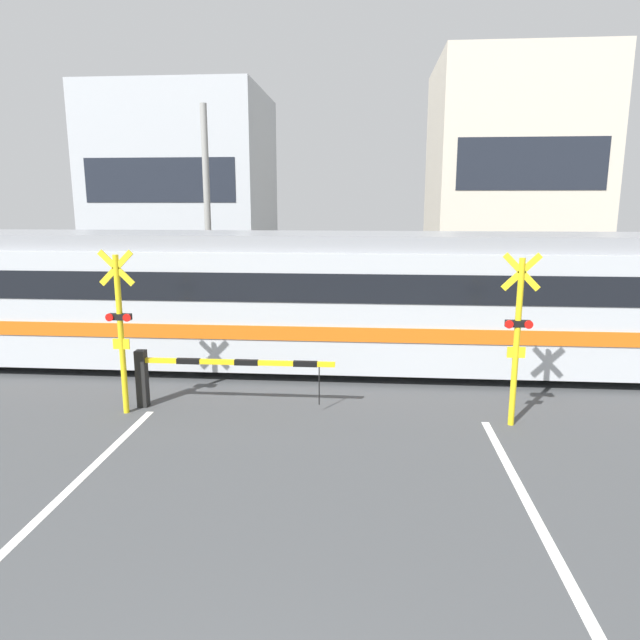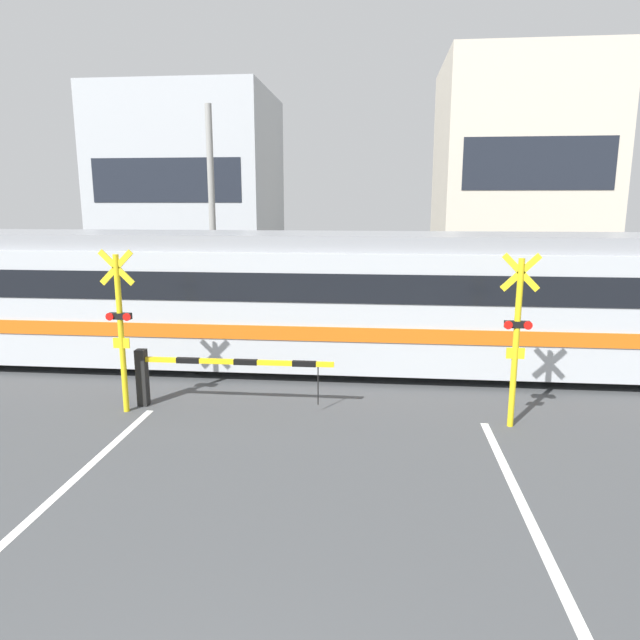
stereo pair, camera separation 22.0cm
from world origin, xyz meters
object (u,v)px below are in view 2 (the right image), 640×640
at_px(commuter_train, 287,296).
at_px(crossing_barrier_near, 191,370).
at_px(crossing_signal_right, 517,333).
at_px(crossing_barrier_far, 421,316).
at_px(crossing_signal_left, 120,324).
at_px(pedestrian, 382,296).

xyz_separation_m(commuter_train, crossing_barrier_near, (-1.44, -3.15, -1.00)).
distance_m(crossing_barrier_near, crossing_signal_right, 6.22).
bearing_deg(crossing_barrier_far, crossing_barrier_near, -129.35).
bearing_deg(crossing_signal_left, crossing_signal_right, 0.00).
bearing_deg(crossing_barrier_near, commuter_train, 65.46).
height_order(crossing_barrier_far, crossing_signal_left, crossing_signal_left).
height_order(crossing_signal_left, pedestrian, crossing_signal_left).
relative_size(commuter_train, crossing_barrier_near, 5.00).
relative_size(crossing_barrier_far, crossing_signal_right, 1.25).
bearing_deg(pedestrian, crossing_barrier_far, -66.42).
relative_size(crossing_barrier_near, pedestrian, 2.46).
bearing_deg(crossing_signal_right, commuter_train, 143.15).
relative_size(crossing_signal_left, pedestrian, 1.97).
relative_size(commuter_train, crossing_signal_right, 6.24).
height_order(crossing_signal_right, pedestrian, crossing_signal_right).
height_order(crossing_barrier_far, pedestrian, pedestrian).
xyz_separation_m(crossing_barrier_near, crossing_signal_right, (6.13, -0.37, 0.98)).
bearing_deg(pedestrian, crossing_barrier_near, -114.01).
distance_m(crossing_barrier_far, crossing_signal_left, 8.91).
bearing_deg(crossing_signal_left, pedestrian, 60.67).
relative_size(crossing_barrier_near, crossing_signal_right, 1.25).
height_order(crossing_barrier_near, crossing_barrier_far, same).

